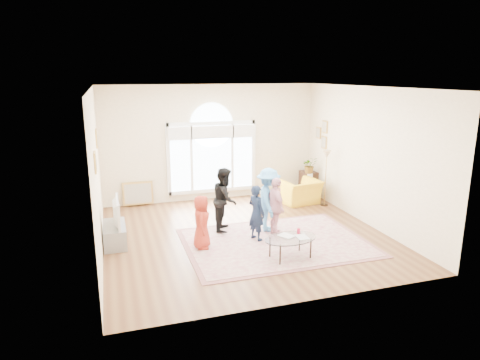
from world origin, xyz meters
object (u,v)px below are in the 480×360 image
object	(u,v)px
tv_console	(115,235)
television	(114,212)
armchair	(300,192)
area_rug	(276,242)
coffee_table	(291,239)

from	to	relation	value
tv_console	television	xyz separation A→B (m)	(0.01, -0.00, 0.49)
tv_console	armchair	world-z (taller)	armchair
area_rug	television	xyz separation A→B (m)	(-3.23, 0.94, 0.69)
area_rug	armchair	size ratio (longest dim) A/B	3.60
tv_console	armchair	bearing A→B (deg)	17.14
area_rug	coffee_table	distance (m)	0.89
television	armchair	distance (m)	5.17
tv_console	television	distance (m)	0.49
area_rug	armchair	bearing A→B (deg)	55.40
tv_console	television	world-z (taller)	television
area_rug	television	distance (m)	3.43
coffee_table	tv_console	bearing A→B (deg)	143.52
television	tv_console	bearing A→B (deg)	180.00
television	coffee_table	distance (m)	3.66
coffee_table	armchair	distance (m)	3.69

